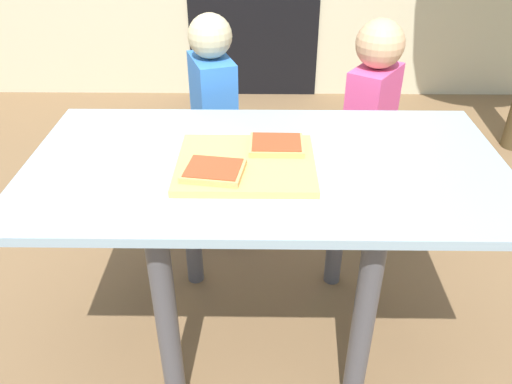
{
  "coord_description": "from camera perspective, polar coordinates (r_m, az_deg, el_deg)",
  "views": [
    {
      "loc": [
        -0.01,
        -1.3,
        1.43
      ],
      "look_at": [
        -0.03,
        0.0,
        0.6
      ],
      "focal_mm": 35.87,
      "sensor_mm": 36.0,
      "label": 1
    }
  ],
  "objects": [
    {
      "name": "pizza_slice_near_left",
      "position": [
        1.38,
        -4.76,
        2.41
      ],
      "size": [
        0.18,
        0.15,
        0.02
      ],
      "color": "#E0A25C",
      "rests_on": "cutting_board"
    },
    {
      "name": "child_left",
      "position": [
        2.09,
        -4.7,
        8.01
      ],
      "size": [
        0.21,
        0.27,
        0.98
      ],
      "color": "navy",
      "rests_on": "ground"
    },
    {
      "name": "child_right",
      "position": [
        2.17,
        12.66,
        8.22
      ],
      "size": [
        0.25,
        0.28,
        0.95
      ],
      "color": "#3E4F3F",
      "rests_on": "ground"
    },
    {
      "name": "plate_white_right",
      "position": [
        1.54,
        13.83,
        3.74
      ],
      "size": [
        0.2,
        0.2,
        0.01
      ],
      "primitive_type": "cylinder",
      "color": "white",
      "rests_on": "dining_table"
    },
    {
      "name": "cutting_board",
      "position": [
        1.45,
        -1.13,
        3.16
      ],
      "size": [
        0.39,
        0.33,
        0.02
      ],
      "primitive_type": "cube",
      "color": "tan",
      "rests_on": "dining_table"
    },
    {
      "name": "ground_plane",
      "position": [
        1.93,
        0.87,
        -15.2
      ],
      "size": [
        16.0,
        16.0,
        0.0
      ],
      "primitive_type": "plane",
      "color": "brown"
    },
    {
      "name": "pizza_slice_far_right",
      "position": [
        1.51,
        2.3,
        5.3
      ],
      "size": [
        0.16,
        0.13,
        0.02
      ],
      "color": "#E0A25C",
      "rests_on": "cutting_board"
    },
    {
      "name": "dining_table",
      "position": [
        1.54,
        1.05,
        -0.3
      ],
      "size": [
        1.39,
        0.74,
        0.71
      ],
      "color": "#93B0BF",
      "rests_on": "ground"
    }
  ]
}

